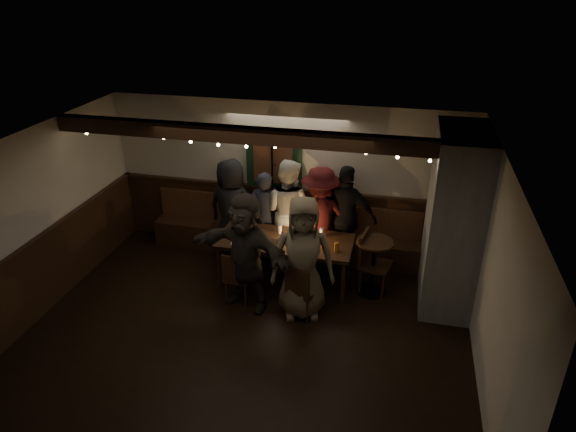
% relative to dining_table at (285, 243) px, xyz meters
% --- Properties ---
extents(room, '(6.02, 5.01, 2.62)m').
position_rel_dining_table_xyz_m(room, '(0.84, 0.02, 0.40)').
color(room, black).
rests_on(room, ground).
extents(dining_table, '(2.08, 0.89, 0.90)m').
position_rel_dining_table_xyz_m(dining_table, '(0.00, 0.00, 0.00)').
color(dining_table, black).
rests_on(dining_table, ground).
extents(chair_near_left, '(0.40, 0.40, 0.83)m').
position_rel_dining_table_xyz_m(chair_near_left, '(-0.55, -0.73, -0.21)').
color(chair_near_left, black).
rests_on(chair_near_left, ground).
extents(chair_near_right, '(0.49, 0.49, 0.85)m').
position_rel_dining_table_xyz_m(chair_near_right, '(0.43, -0.86, -0.20)').
color(chair_near_right, black).
rests_on(chair_near_right, ground).
extents(chair_end, '(0.51, 0.51, 0.97)m').
position_rel_dining_table_xyz_m(chair_end, '(1.30, 0.06, -0.13)').
color(chair_end, black).
rests_on(chair_end, ground).
extents(high_top, '(0.55, 0.55, 0.88)m').
position_rel_dining_table_xyz_m(high_top, '(1.36, 0.01, -0.12)').
color(high_top, black).
rests_on(high_top, ground).
extents(person_a, '(0.93, 0.69, 1.73)m').
position_rel_dining_table_xyz_m(person_a, '(-1.06, 0.62, 0.19)').
color(person_a, black).
rests_on(person_a, ground).
extents(person_b, '(0.60, 0.44, 1.55)m').
position_rel_dining_table_xyz_m(person_b, '(-0.50, 0.69, 0.09)').
color(person_b, '#222531').
rests_on(person_b, ground).
extents(person_c, '(0.99, 0.85, 1.76)m').
position_rel_dining_table_xyz_m(person_c, '(-0.14, 0.76, 0.20)').
color(person_c, beige).
rests_on(person_c, ground).
extents(person_d, '(1.28, 1.02, 1.72)m').
position_rel_dining_table_xyz_m(person_d, '(0.44, 0.63, 0.18)').
color(person_d, '#3D0E10').
rests_on(person_d, ground).
extents(person_e, '(1.07, 0.56, 1.74)m').
position_rel_dining_table_xyz_m(person_e, '(0.83, 0.74, 0.19)').
color(person_e, black).
rests_on(person_e, ground).
extents(person_f, '(1.72, 1.00, 1.77)m').
position_rel_dining_table_xyz_m(person_f, '(-0.40, -0.73, 0.21)').
color(person_f, '#2F2824').
rests_on(person_f, ground).
extents(person_g, '(1.00, 0.77, 1.82)m').
position_rel_dining_table_xyz_m(person_g, '(0.43, -0.76, 0.23)').
color(person_g, '#72614B').
rests_on(person_g, ground).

